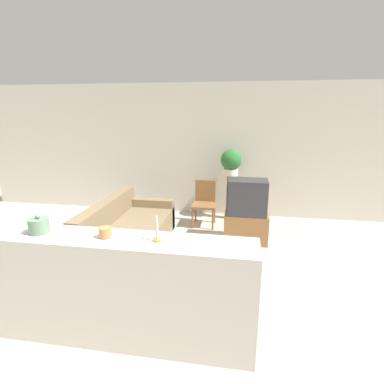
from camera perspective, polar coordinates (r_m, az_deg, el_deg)
The scene contains 12 objects.
ground_plane at distance 3.70m, azimuth -12.73°, elevation -20.63°, with size 14.00×14.00×0.00m, color beige.
wall_back at distance 6.36m, azimuth -1.82°, elevation 7.95°, with size 9.00×0.06×2.70m.
couch at distance 4.94m, azimuth -12.12°, elevation -7.54°, with size 0.98×2.01×0.78m.
tv_stand at distance 5.18m, azimuth 10.21°, elevation -6.65°, with size 0.72×0.45×0.49m.
television at distance 5.01m, azimuth 10.42°, elevation -0.94°, with size 0.65×0.43×0.58m.
wooden_chair at distance 5.78m, azimuth 2.40°, elevation -1.70°, with size 0.44×0.44×0.85m.
plant_stand at distance 6.14m, azimuth 7.21°, elevation -0.95°, with size 0.14×0.14×0.91m.
potted_plant at distance 5.98m, azimuth 7.44°, elevation 5.75°, with size 0.41×0.41×0.51m.
foreground_counter at distance 3.09m, azimuth -16.39°, elevation -17.11°, with size 2.85×0.44×1.05m.
decorative_bowl at distance 3.14m, azimuth -27.16°, elevation -5.70°, with size 0.18×0.18×0.18m.
candle_jar at distance 2.81m, azimuth -16.18°, elevation -7.41°, with size 0.12×0.12×0.09m.
candlestick at distance 2.64m, azimuth -6.67°, elevation -7.81°, with size 0.07×0.07×0.23m.
Camera 1 is at (1.23, -2.76, 2.14)m, focal length 28.00 mm.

